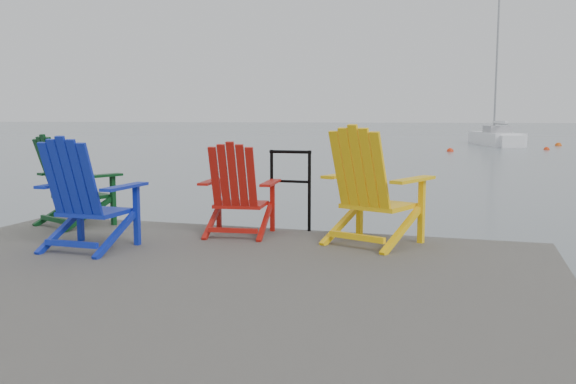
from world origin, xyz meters
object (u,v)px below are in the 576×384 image
(handrail, at_px, (290,182))
(buoy_c, at_px, (558,146))
(chair_blue, at_px, (85,194))
(chair_red, at_px, (238,190))
(buoy_b, at_px, (450,151))
(chair_yellow, at_px, (371,186))
(sailboat_near, at_px, (495,139))
(buoy_d, at_px, (547,150))
(chair_green, at_px, (71,181))

(handrail, distance_m, buoy_c, 35.45)
(chair_blue, bearing_deg, chair_red, 45.05)
(handrail, xyz_separation_m, buoy_b, (0.86, 26.24, -1.04))
(chair_yellow, xyz_separation_m, buoy_c, (6.09, 35.24, -1.08))
(sailboat_near, bearing_deg, chair_red, -108.97)
(chair_blue, distance_m, buoy_d, 31.87)
(chair_red, height_order, chair_yellow, chair_yellow)
(chair_red, xyz_separation_m, buoy_b, (1.30, 26.72, -1.00))
(chair_red, bearing_deg, chair_blue, -143.03)
(chair_blue, bearing_deg, buoy_d, 77.93)
(handrail, bearing_deg, buoy_c, 78.48)
(chair_blue, bearing_deg, chair_yellow, 23.54)
(chair_yellow, xyz_separation_m, sailboat_near, (2.36, 35.60, -0.73))
(chair_yellow, bearing_deg, buoy_c, 101.90)
(buoy_b, bearing_deg, chair_blue, -94.98)
(chair_red, height_order, sailboat_near, sailboat_near)
(chair_yellow, bearing_deg, chair_green, -158.93)
(chair_red, distance_m, buoy_b, 26.77)
(sailboat_near, bearing_deg, chair_green, -112.26)
(handrail, relative_size, chair_blue, 0.85)
(chair_blue, distance_m, chair_yellow, 2.76)
(chair_green, distance_m, buoy_c, 36.50)
(sailboat_near, bearing_deg, chair_yellow, -106.68)
(handrail, xyz_separation_m, buoy_d, (5.84, 29.43, -1.04))
(handrail, xyz_separation_m, sailboat_near, (3.35, 35.08, -0.69))
(chair_red, bearing_deg, buoy_b, 80.52)
(chair_green, distance_m, buoy_b, 26.95)
(handrail, height_order, chair_yellow, chair_yellow)
(buoy_b, distance_m, buoy_c, 10.52)
(handrail, relative_size, buoy_b, 2.51)
(sailboat_near, relative_size, buoy_c, 24.29)
(chair_yellow, relative_size, buoy_b, 3.22)
(chair_blue, relative_size, chair_red, 1.08)
(chair_blue, xyz_separation_m, buoy_b, (2.42, 27.80, -1.03))
(chair_green, height_order, sailboat_near, sailboat_near)
(buoy_c, bearing_deg, chair_red, -102.05)
(chair_red, relative_size, sailboat_near, 0.10)
(chair_red, bearing_deg, sailboat_near, 77.21)
(buoy_c, bearing_deg, chair_yellow, -99.80)
(chair_green, bearing_deg, chair_red, 23.70)
(buoy_b, bearing_deg, chair_yellow, -89.72)
(sailboat_near, distance_m, buoy_d, 6.19)
(handrail, relative_size, chair_green, 0.87)
(sailboat_near, xyz_separation_m, buoy_b, (-2.49, -8.84, -0.36))
(handrail, distance_m, chair_green, 2.56)
(buoy_b, xyz_separation_m, buoy_c, (6.22, 8.48, 0.00))
(chair_yellow, distance_m, buoy_c, 35.77)
(buoy_c, bearing_deg, chair_blue, -103.40)
(sailboat_near, bearing_deg, chair_blue, -110.53)
(sailboat_near, bearing_deg, handrail, -108.34)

